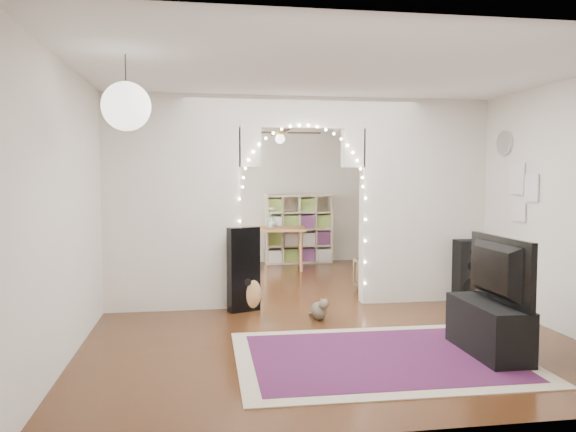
{
  "coord_description": "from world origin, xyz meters",
  "views": [
    {
      "loc": [
        -1.32,
        -7.17,
        1.68
      ],
      "look_at": [
        -0.14,
        0.3,
        1.15
      ],
      "focal_mm": 35.0,
      "sensor_mm": 36.0,
      "label": 1
    }
  ],
  "objects": [
    {
      "name": "paper_lantern",
      "position": [
        -1.9,
        -2.4,
        2.25
      ],
      "size": [
        0.4,
        0.4,
        0.4
      ],
      "primitive_type": "sphere",
      "color": "white",
      "rests_on": "ceiling"
    },
    {
      "name": "ceiling_fan",
      "position": [
        0.0,
        2.0,
        2.4
      ],
      "size": [
        1.1,
        1.1,
        0.3
      ],
      "primitive_type": null,
      "color": "gold",
      "rests_on": "ceiling"
    },
    {
      "name": "wall_back",
      "position": [
        0.0,
        3.75,
        1.35
      ],
      "size": [
        5.0,
        0.02,
        2.7
      ],
      "primitive_type": "cube",
      "color": "silver",
      "rests_on": "floor"
    },
    {
      "name": "bookcase",
      "position": [
        0.58,
        3.5,
        0.67
      ],
      "size": [
        1.31,
        0.38,
        1.33
      ],
      "primitive_type": "cube",
      "rotation": [
        0.0,
        0.0,
        0.04
      ],
      "color": "tan",
      "rests_on": "floor"
    },
    {
      "name": "window",
      "position": [
        -2.47,
        1.8,
        1.5
      ],
      "size": [
        0.04,
        1.2,
        1.4
      ],
      "primitive_type": "cube",
      "color": "white",
      "rests_on": "wall_left"
    },
    {
      "name": "acoustic_guitar",
      "position": [
        -0.74,
        -0.25,
        0.39
      ],
      "size": [
        0.36,
        0.15,
        0.89
      ],
      "rotation": [
        0.0,
        0.0,
        -0.06
      ],
      "color": "tan",
      "rests_on": "floor"
    },
    {
      "name": "dining_table",
      "position": [
        -0.01,
        2.92,
        0.68
      ],
      "size": [
        1.3,
        0.96,
        0.76
      ],
      "rotation": [
        0.0,
        0.0,
        -0.14
      ],
      "color": "brown",
      "rests_on": "floor"
    },
    {
      "name": "ceiling",
      "position": [
        0.0,
        0.0,
        2.7
      ],
      "size": [
        5.0,
        7.5,
        0.02
      ],
      "primitive_type": "cube",
      "color": "white",
      "rests_on": "wall_back"
    },
    {
      "name": "divider_wall",
      "position": [
        0.0,
        0.0,
        1.42
      ],
      "size": [
        5.0,
        0.2,
        2.7
      ],
      "color": "silver",
      "rests_on": "floor"
    },
    {
      "name": "tabby_cat",
      "position": [
        0.06,
        -0.82,
        0.12
      ],
      "size": [
        0.25,
        0.44,
        0.29
      ],
      "rotation": [
        0.0,
        0.0,
        0.26
      ],
      "color": "brown",
      "rests_on": "floor"
    },
    {
      "name": "floor_speaker",
      "position": [
        2.2,
        -0.25,
        0.42
      ],
      "size": [
        0.34,
        0.31,
        0.84
      ],
      "rotation": [
        0.0,
        0.0,
        -0.04
      ],
      "color": "black",
      "rests_on": "floor"
    },
    {
      "name": "wall_front",
      "position": [
        0.0,
        -3.75,
        1.35
      ],
      "size": [
        5.0,
        0.02,
        2.7
      ],
      "primitive_type": "cube",
      "color": "silver",
      "rests_on": "floor"
    },
    {
      "name": "guitar_case",
      "position": [
        -0.78,
        -0.25,
        0.53
      ],
      "size": [
        0.42,
        0.28,
        1.05
      ],
      "primitive_type": "cube",
      "rotation": [
        0.0,
        0.0,
        0.4
      ],
      "color": "black",
      "rests_on": "floor"
    },
    {
      "name": "picture_frames",
      "position": [
        2.48,
        -1.0,
        1.5
      ],
      "size": [
        0.02,
        0.5,
        0.7
      ],
      "primitive_type": null,
      "color": "white",
      "rests_on": "wall_right"
    },
    {
      "name": "tv",
      "position": [
        1.36,
        -2.33,
        0.81
      ],
      "size": [
        0.15,
        1.08,
        0.62
      ],
      "primitive_type": "imported",
      "rotation": [
        0.0,
        0.0,
        1.56
      ],
      "color": "black",
      "rests_on": "media_console"
    },
    {
      "name": "wall_left",
      "position": [
        -2.5,
        0.0,
        1.35
      ],
      "size": [
        0.02,
        7.5,
        2.7
      ],
      "primitive_type": "cube",
      "color": "silver",
      "rests_on": "floor"
    },
    {
      "name": "dining_chair_left",
      "position": [
        -0.91,
        1.32,
        0.25
      ],
      "size": [
        0.72,
        0.73,
        0.51
      ],
      "primitive_type": "imported",
      "rotation": [
        0.0,
        0.0,
        -0.43
      ],
      "color": "#493C24",
      "rests_on": "floor"
    },
    {
      "name": "area_rug",
      "position": [
        0.32,
        -2.27,
        0.01
      ],
      "size": [
        2.67,
        2.01,
        0.02
      ],
      "primitive_type": "cube",
      "rotation": [
        0.0,
        0.0,
        -0.01
      ],
      "color": "maroon",
      "rests_on": "floor"
    },
    {
      "name": "wall_right",
      "position": [
        2.5,
        0.0,
        1.35
      ],
      "size": [
        0.02,
        7.5,
        2.7
      ],
      "primitive_type": "cube",
      "color": "silver",
      "rests_on": "floor"
    },
    {
      "name": "media_console",
      "position": [
        1.36,
        -2.33,
        0.25
      ],
      "size": [
        0.41,
        1.0,
        0.5
      ],
      "primitive_type": "cube",
      "rotation": [
        0.0,
        0.0,
        -0.01
      ],
      "color": "black",
      "rests_on": "floor"
    },
    {
      "name": "wall_clock",
      "position": [
        2.48,
        -0.6,
        2.1
      ],
      "size": [
        0.03,
        0.31,
        0.31
      ],
      "primitive_type": "cylinder",
      "rotation": [
        0.0,
        1.57,
        0.0
      ],
      "color": "white",
      "rests_on": "wall_right"
    },
    {
      "name": "floor",
      "position": [
        0.0,
        0.0,
        0.0
      ],
      "size": [
        7.5,
        7.5,
        0.0
      ],
      "primitive_type": "plane",
      "color": "black",
      "rests_on": "ground"
    },
    {
      "name": "fairy_lights",
      "position": [
        0.0,
        -0.13,
        1.55
      ],
      "size": [
        1.64,
        0.04,
        1.6
      ],
      "primitive_type": null,
      "color": "#FFEABF",
      "rests_on": "divider_wall"
    },
    {
      "name": "dining_chair_right",
      "position": [
        1.24,
        0.62,
        0.24
      ],
      "size": [
        0.62,
        0.63,
        0.49
      ],
      "primitive_type": "imported",
      "rotation": [
        0.0,
        0.0,
        0.2
      ],
      "color": "#493C24",
      "rests_on": "floor"
    },
    {
      "name": "flower_vase",
      "position": [
        -0.01,
        2.92,
        0.85
      ],
      "size": [
        0.21,
        0.21,
        0.19
      ],
      "primitive_type": "imported",
      "rotation": [
        0.0,
        0.0,
        -0.14
      ],
      "color": "silver",
      "rests_on": "dining_table"
    }
  ]
}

